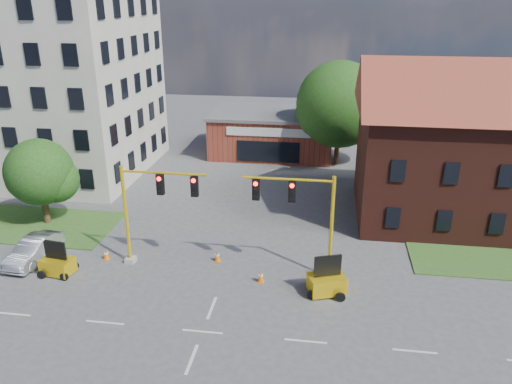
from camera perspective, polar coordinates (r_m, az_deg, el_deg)
ground at (r=25.28m, az=-6.13°, el=-15.58°), size 120.00×120.00×0.00m
lane_markings at (r=23.05m, az=-8.05°, el=-19.98°), size 60.00×36.00×0.01m
office_block at (r=48.80m, az=-23.96°, el=14.02°), size 18.40×15.40×20.60m
brick_shop at (r=51.40m, az=1.94°, el=6.84°), size 12.40×8.40×4.30m
townhouse_row at (r=38.72m, az=27.03°, el=5.32°), size 21.00×11.00×11.50m
tree_large at (r=47.52m, az=10.01°, el=9.53°), size 8.44×8.04×9.83m
tree_nw_front at (r=37.45m, az=-23.11°, el=1.89°), size 4.85×4.62×6.19m
signal_mast_west at (r=29.51m, az=-11.82°, el=-1.42°), size 5.30×0.60×6.20m
signal_mast_east at (r=27.85m, az=5.31°, el=-2.46°), size 5.30×0.60×6.20m
trailer_west at (r=31.50m, az=-21.74°, el=-7.68°), size 1.94×1.44×2.03m
trailer_east at (r=27.79m, az=8.08°, el=-10.17°), size 2.26×1.87×2.21m
cone_a at (r=32.31m, az=-16.74°, el=-6.85°), size 0.40×0.40×0.70m
cone_b at (r=30.86m, az=-4.44°, el=-7.32°), size 0.40×0.40×0.70m
cone_c at (r=28.70m, az=0.55°, el=-9.66°), size 0.40×0.40×0.70m
cone_d at (r=28.46m, az=10.09°, el=-10.32°), size 0.40×0.40×0.70m
pickup_white at (r=36.98m, az=16.07°, el=-2.31°), size 6.08×4.01×1.55m
sedan_silver_front at (r=33.55m, az=-24.04°, el=-6.06°), size 1.82×4.46×1.44m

